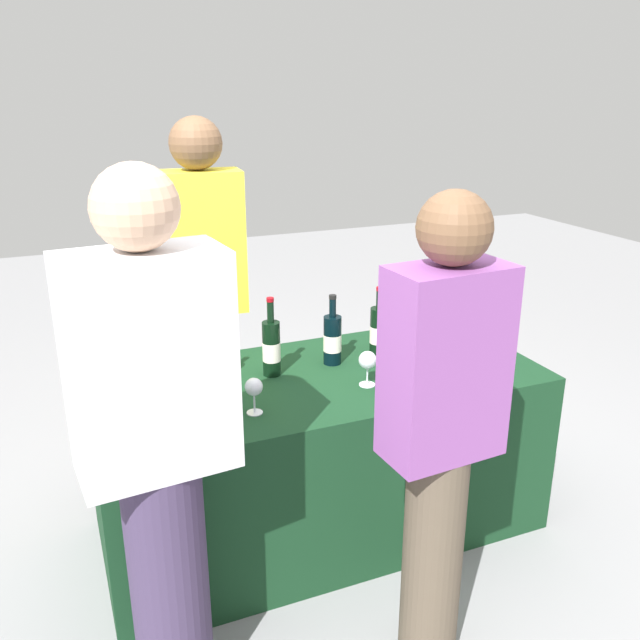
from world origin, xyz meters
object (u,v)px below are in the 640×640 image
wine_bottle_1 (212,357)px  wine_bottle_5 (408,325)px  wine_bottle_6 (450,320)px  wine_glass_3 (397,358)px  wine_bottle_0 (142,359)px  wine_bottle_4 (379,331)px  wine_bottle_2 (271,348)px  wine_glass_2 (368,361)px  guest_0 (157,443)px  wine_glass_0 (216,386)px  wine_glass_4 (426,358)px  wine_glass_5 (446,348)px  ice_bucket (451,338)px  wine_glass_1 (254,388)px  wine_bottle_3 (332,339)px  guest_1 (441,427)px  server_pouring (204,289)px

wine_bottle_1 → wine_bottle_5: wine_bottle_5 is taller
wine_bottle_6 → wine_glass_3: 0.50m
wine_bottle_0 → wine_bottle_4: size_ratio=0.97×
wine_glass_3 → wine_bottle_2: bearing=151.7°
wine_glass_2 → guest_0: (-0.91, -0.47, 0.08)m
wine_bottle_2 → wine_glass_0: (-0.29, -0.21, -0.03)m
wine_glass_2 → wine_glass_4: 0.25m
wine_glass_3 → guest_0: bearing=-155.7°
wine_glass_5 → wine_bottle_5: bearing=93.5°
wine_bottle_1 → ice_bucket: bearing=-9.0°
wine_glass_1 → ice_bucket: size_ratio=0.60×
wine_bottle_4 → wine_glass_2: (-0.19, -0.27, -0.01)m
wine_bottle_4 → ice_bucket: size_ratio=1.37×
wine_bottle_5 → wine_bottle_6: (0.21, -0.02, 0.00)m
wine_bottle_0 → wine_bottle_1: size_ratio=1.01×
wine_bottle_5 → wine_glass_1: bearing=-157.6°
wine_bottle_2 → wine_bottle_5: (0.67, 0.04, -0.01)m
wine_bottle_2 → wine_glass_2: 0.41m
wine_bottle_1 → wine_bottle_3: bearing=-0.2°
wine_bottle_5 → guest_1: (-0.43, -0.95, 0.04)m
wine_bottle_0 → wine_glass_4: 1.15m
wine_glass_3 → wine_bottle_0: bearing=159.8°
wine_bottle_3 → wine_glass_3: (0.18, -0.26, -0.02)m
wine_bottle_0 → ice_bucket: size_ratio=1.33×
server_pouring → guest_1: size_ratio=1.09×
wine_glass_1 → wine_bottle_4: bearing=25.6°
wine_glass_0 → wine_glass_1: (0.12, -0.09, 0.01)m
wine_glass_0 → server_pouring: server_pouring is taller
wine_bottle_0 → wine_glass_4: bearing=-20.3°
wine_glass_1 → wine_glass_5: wine_glass_5 is taller
wine_bottle_2 → wine_glass_5: bearing=-20.0°
wine_bottle_0 → ice_bucket: wine_bottle_0 is taller
wine_glass_1 → wine_glass_2: wine_glass_2 is taller
ice_bucket → wine_bottle_0: bearing=168.8°
server_pouring → wine_bottle_1: bearing=84.9°
wine_bottle_5 → guest_0: bearing=-149.0°
wine_glass_4 → wine_glass_2: bearing=170.8°
wine_bottle_2 → ice_bucket: size_ratio=1.45×
wine_glass_0 → ice_bucket: (1.07, 0.07, 0.01)m
wine_bottle_4 → wine_glass_2: 0.33m
server_pouring → wine_bottle_2: bearing=110.4°
wine_glass_2 → wine_glass_1: bearing=-173.2°
wine_glass_2 → wine_glass_3: bearing=0.9°
wine_bottle_0 → wine_glass_5: bearing=-16.7°
wine_bottle_4 → guest_0: (-1.10, -0.74, 0.07)m
wine_bottle_1 → wine_glass_4: wine_bottle_1 is taller
wine_bottle_0 → wine_bottle_2: wine_bottle_2 is taller
wine_glass_5 → wine_bottle_6: bearing=54.0°
ice_bucket → guest_0: guest_0 is taller
wine_glass_2 → wine_bottle_0: bearing=156.7°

